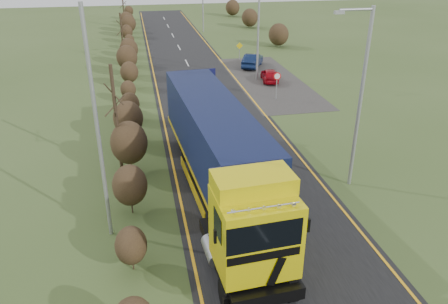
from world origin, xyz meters
The scene contains 13 objects.
ground centered at (0.00, 0.00, 0.00)m, with size 160.00×160.00×0.00m, color #394E21.
road centered at (0.00, 10.00, 0.01)m, with size 8.00×120.00×0.02m, color black.
layby centered at (6.50, 20.00, 0.01)m, with size 6.00×18.00×0.02m, color #302E2B.
lane_markings centered at (0.00, 9.69, 0.03)m, with size 7.52×116.00×0.01m.
hedgerow centered at (-6.00, 7.89, 1.62)m, with size 2.24×102.04×6.05m.
lorry centered at (-1.78, 0.69, 2.55)m, with size 3.56×16.27×4.49m.
car_red_hatchback centered at (6.57, 19.64, 0.58)m, with size 1.38×3.43×1.17m, color #9D0712.
car_blue_sedan centered at (6.37, 25.03, 0.68)m, with size 1.44×4.14×1.36m, color #091533.
streetlight_near centered at (5.03, 0.57, 4.90)m, with size 1.90×0.18×8.91m.
streetlight_mid centered at (5.49, 20.63, 5.62)m, with size 2.14×0.20×10.13m.
left_pole centered at (-6.93, -1.46, 4.78)m, with size 0.16×0.16×9.56m, color #929597.
speed_sign centered at (5.59, 14.58, 1.55)m, with size 0.62×0.10×2.23m.
warning_board centered at (5.80, 28.45, 1.13)m, with size 0.71×0.11×1.87m.
Camera 1 is at (-5.22, -17.67, 11.27)m, focal length 35.00 mm.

